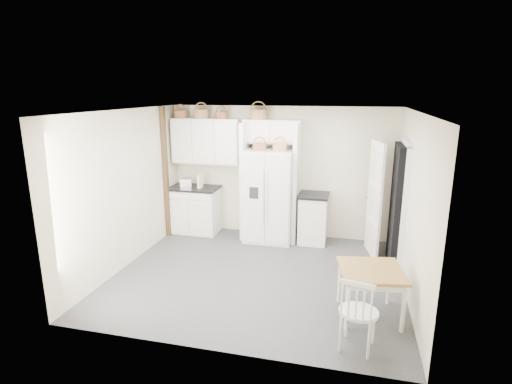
# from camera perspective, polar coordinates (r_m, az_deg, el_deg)

# --- Properties ---
(floor) EXTENTS (4.50, 4.50, 0.00)m
(floor) POSITION_cam_1_polar(r_m,az_deg,el_deg) (6.58, 0.23, -11.75)
(floor) COLOR #2F3033
(floor) RESTS_ON ground
(ceiling) EXTENTS (4.50, 4.50, 0.00)m
(ceiling) POSITION_cam_1_polar(r_m,az_deg,el_deg) (5.92, 0.26, 11.50)
(ceiling) COLOR white
(ceiling) RESTS_ON wall_back
(wall_back) EXTENTS (4.50, 0.00, 4.50)m
(wall_back) POSITION_cam_1_polar(r_m,az_deg,el_deg) (8.03, 3.57, 2.86)
(wall_back) COLOR beige
(wall_back) RESTS_ON floor
(wall_left) EXTENTS (0.00, 4.00, 4.00)m
(wall_left) POSITION_cam_1_polar(r_m,az_deg,el_deg) (6.98, -18.03, 0.42)
(wall_left) COLOR beige
(wall_left) RESTS_ON floor
(wall_right) EXTENTS (0.00, 4.00, 4.00)m
(wall_right) POSITION_cam_1_polar(r_m,az_deg,el_deg) (6.03, 21.54, -2.02)
(wall_right) COLOR beige
(wall_right) RESTS_ON floor
(refrigerator) EXTENTS (0.93, 0.75, 1.80)m
(refrigerator) POSITION_cam_1_polar(r_m,az_deg,el_deg) (7.77, 1.93, -0.54)
(refrigerator) COLOR silver
(refrigerator) RESTS_ON floor
(base_cab_left) EXTENTS (1.00, 0.63, 0.92)m
(base_cab_left) POSITION_cam_1_polar(r_m,az_deg,el_deg) (8.44, -8.76, -2.58)
(base_cab_left) COLOR white
(base_cab_left) RESTS_ON floor
(base_cab_right) EXTENTS (0.52, 0.63, 0.92)m
(base_cab_right) POSITION_cam_1_polar(r_m,az_deg,el_deg) (7.86, 8.17, -3.84)
(base_cab_right) COLOR white
(base_cab_right) RESTS_ON floor
(dining_table) EXTENTS (0.92, 0.92, 0.66)m
(dining_table) POSITION_cam_1_polar(r_m,az_deg,el_deg) (5.56, 15.93, -13.66)
(dining_table) COLOR brown
(dining_table) RESTS_ON floor
(windsor_chair) EXTENTS (0.52, 0.49, 0.92)m
(windsor_chair) POSITION_cam_1_polar(r_m,az_deg,el_deg) (4.85, 14.44, -16.26)
(windsor_chair) COLOR white
(windsor_chair) RESTS_ON floor
(counter_left) EXTENTS (1.04, 0.67, 0.04)m
(counter_left) POSITION_cam_1_polar(r_m,az_deg,el_deg) (8.31, -8.89, 0.61)
(counter_left) COLOR black
(counter_left) RESTS_ON base_cab_left
(counter_right) EXTENTS (0.57, 0.67, 0.04)m
(counter_right) POSITION_cam_1_polar(r_m,az_deg,el_deg) (7.73, 8.29, -0.44)
(counter_right) COLOR black
(counter_right) RESTS_ON base_cab_right
(toaster) EXTENTS (0.26, 0.18, 0.16)m
(toaster) POSITION_cam_1_polar(r_m,az_deg,el_deg) (8.34, -9.95, 1.32)
(toaster) COLOR silver
(toaster) RESTS_ON counter_left
(cookbook_red) EXTENTS (0.06, 0.15, 0.22)m
(cookbook_red) POSITION_cam_1_polar(r_m,az_deg,el_deg) (8.16, -8.21, 1.33)
(cookbook_red) COLOR #B6482B
(cookbook_red) RESTS_ON counter_left
(cookbook_cream) EXTENTS (0.06, 0.18, 0.27)m
(cookbook_cream) POSITION_cam_1_polar(r_m,az_deg,el_deg) (8.14, -7.98, 1.47)
(cookbook_cream) COLOR beige
(cookbook_cream) RESTS_ON counter_left
(basket_upper_a) EXTENTS (0.27, 0.27, 0.15)m
(basket_upper_a) POSITION_cam_1_polar(r_m,az_deg,el_deg) (8.32, -10.70, 10.87)
(basket_upper_a) COLOR brown
(basket_upper_a) RESTS_ON upper_cabinet
(basket_upper_b) EXTENTS (0.30, 0.30, 0.18)m
(basket_upper_b) POSITION_cam_1_polar(r_m,az_deg,el_deg) (8.15, -7.80, 11.01)
(basket_upper_b) COLOR brown
(basket_upper_b) RESTS_ON upper_cabinet
(basket_upper_c) EXTENTS (0.24, 0.24, 0.14)m
(basket_upper_c) POSITION_cam_1_polar(r_m,az_deg,el_deg) (8.01, -4.97, 10.89)
(basket_upper_c) COLOR brown
(basket_upper_c) RESTS_ON upper_cabinet
(basket_bridge_a) EXTENTS (0.34, 0.34, 0.19)m
(basket_bridge_a) POSITION_cam_1_polar(r_m,az_deg,el_deg) (7.80, 0.35, 11.04)
(basket_bridge_a) COLOR brown
(basket_bridge_a) RESTS_ON bridge_cabinet
(basket_fridge_a) EXTENTS (0.26, 0.26, 0.14)m
(basket_fridge_a) POSITION_cam_1_polar(r_m,az_deg,el_deg) (7.52, 0.51, 6.50)
(basket_fridge_a) COLOR brown
(basket_fridge_a) RESTS_ON refrigerator
(basket_fridge_b) EXTENTS (0.27, 0.27, 0.14)m
(basket_fridge_b) POSITION_cam_1_polar(r_m,az_deg,el_deg) (7.44, 3.42, 6.41)
(basket_fridge_b) COLOR brown
(basket_fridge_b) RESTS_ON refrigerator
(upper_cabinet) EXTENTS (1.40, 0.34, 0.90)m
(upper_cabinet) POSITION_cam_1_polar(r_m,az_deg,el_deg) (8.16, -7.08, 7.24)
(upper_cabinet) COLOR white
(upper_cabinet) RESTS_ON wall_back
(bridge_cabinet) EXTENTS (1.12, 0.34, 0.45)m
(bridge_cabinet) POSITION_cam_1_polar(r_m,az_deg,el_deg) (7.77, 2.34, 8.65)
(bridge_cabinet) COLOR white
(bridge_cabinet) RESTS_ON wall_back
(fridge_panel_left) EXTENTS (0.08, 0.60, 2.30)m
(fridge_panel_left) POSITION_cam_1_polar(r_m,az_deg,el_deg) (7.91, -1.54, 1.61)
(fridge_panel_left) COLOR white
(fridge_panel_left) RESTS_ON floor
(fridge_panel_right) EXTENTS (0.08, 0.60, 2.30)m
(fridge_panel_right) POSITION_cam_1_polar(r_m,az_deg,el_deg) (7.72, 5.79, 1.20)
(fridge_panel_right) COLOR white
(fridge_panel_right) RESTS_ON floor
(trim_post) EXTENTS (0.09, 0.09, 2.60)m
(trim_post) POSITION_cam_1_polar(r_m,az_deg,el_deg) (8.10, -12.79, 2.64)
(trim_post) COLOR #332416
(trim_post) RESTS_ON floor
(doorway_void) EXTENTS (0.18, 0.85, 2.05)m
(doorway_void) POSITION_cam_1_polar(r_m,az_deg,el_deg) (7.04, 19.59, -1.90)
(doorway_void) COLOR black
(doorway_void) RESTS_ON floor
(door_slab) EXTENTS (0.21, 0.79, 2.05)m
(door_slab) POSITION_cam_1_polar(r_m,az_deg,el_deg) (7.34, 16.56, -1.03)
(door_slab) COLOR white
(door_slab) RESTS_ON floor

